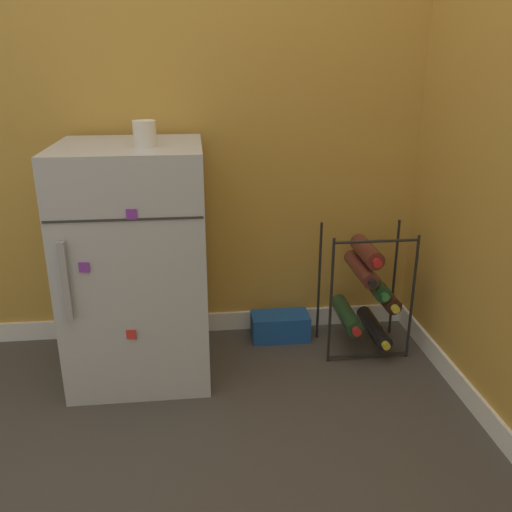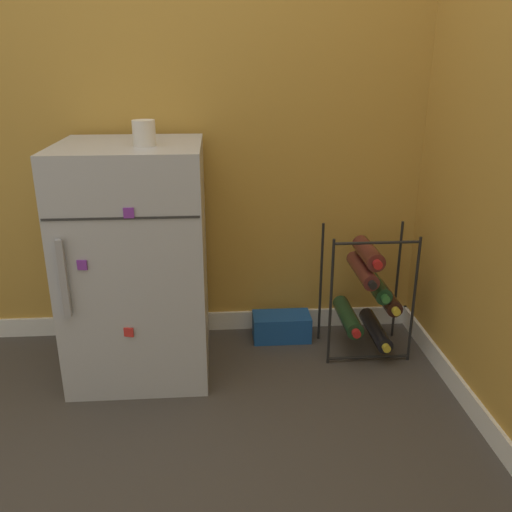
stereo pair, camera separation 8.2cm
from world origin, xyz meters
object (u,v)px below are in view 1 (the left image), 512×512
wine_rack (367,291)px  fridge_top_cup (145,134)px  mini_fridge (137,263)px  soda_box (280,326)px

wine_rack → fridge_top_cup: 1.16m
fridge_top_cup → wine_rack: bearing=7.5°
mini_fridge → fridge_top_cup: 0.53m
mini_fridge → fridge_top_cup: size_ratio=10.28×
soda_box → fridge_top_cup: bearing=-155.5°
soda_box → fridge_top_cup: 1.11m
wine_rack → soda_box: (-0.37, 0.13, -0.22)m
wine_rack → soda_box: wine_rack is taller
wine_rack → fridge_top_cup: (-0.91, -0.12, 0.72)m
fridge_top_cup → mini_fridge: bearing=137.1°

